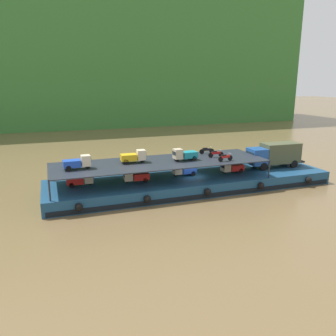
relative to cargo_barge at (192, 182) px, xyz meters
name	(u,v)px	position (x,y,z in m)	size (l,w,h in m)	color
ground_plane	(192,188)	(0.00, 0.03, -0.75)	(400.00, 400.00, 0.00)	brown
hillside_far_bank	(95,36)	(0.00, 72.28, 24.49)	(118.22, 38.28, 44.82)	#387533
cargo_barge	(192,182)	(0.00, 0.00, 0.00)	(33.12, 8.58, 1.50)	navy
covered_lorry	(275,154)	(11.57, 0.26, 2.44)	(7.90, 2.46, 3.10)	#1E4C99
cargo_rack	(161,162)	(-3.80, 0.03, 2.69)	(23.92, 7.18, 2.00)	#232833
mini_truck_lower_stern	(80,179)	(-12.57, 0.44, 1.44)	(2.79, 1.29, 1.38)	red
mini_truck_lower_aft	(136,176)	(-6.76, -0.22, 1.44)	(2.78, 1.27, 1.38)	red
mini_truck_lower_mid	(184,170)	(-0.82, 0.49, 1.44)	(2.75, 1.22, 1.38)	#1E47B7
mini_truck_lower_fore	(232,167)	(5.08, -0.29, 1.44)	(2.79, 1.28, 1.38)	red
mini_truck_upper_stern	(77,163)	(-12.80, -0.23, 3.44)	(2.78, 1.26, 1.38)	#1E47B7
mini_truck_upper_mid	(134,157)	(-6.74, 0.60, 3.44)	(2.79, 1.28, 1.38)	gold
mini_truck_upper_fore	(185,154)	(-1.06, -0.27, 3.44)	(2.79, 1.29, 1.38)	teal
motorcycle_upper_port	(225,157)	(3.12, -2.12, 3.18)	(1.90, 0.55, 0.87)	black
motorcycle_upper_centre	(216,154)	(3.04, 0.04, 3.18)	(1.90, 0.55, 0.87)	black
motorcycle_upper_stbd	(207,150)	(2.90, 2.19, 3.18)	(1.90, 0.55, 0.87)	black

